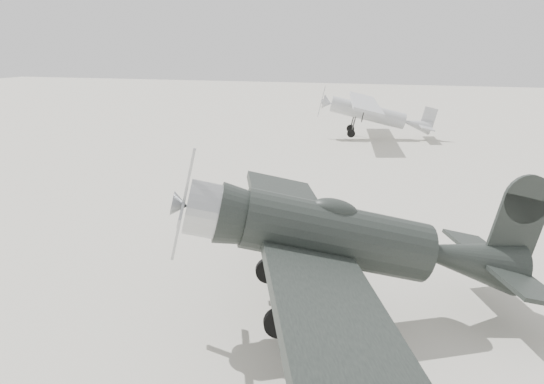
# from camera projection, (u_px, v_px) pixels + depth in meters

# --- Properties ---
(ground) EXTENTS (160.00, 160.00, 0.00)m
(ground) POSITION_uv_depth(u_px,v_px,m) (255.00, 269.00, 16.35)
(ground) COLOR #B0AB9C
(ground) RESTS_ON ground
(lowwing_monoplane) EXTENTS (9.33, 12.31, 4.05)m
(lowwing_monoplane) POSITION_uv_depth(u_px,v_px,m) (353.00, 240.00, 12.77)
(lowwing_monoplane) COLOR black
(lowwing_monoplane) RESTS_ON ground
(highwing_monoplane) EXTENTS (8.36, 11.71, 3.31)m
(highwing_monoplane) POSITION_uv_depth(u_px,v_px,m) (373.00, 110.00, 38.43)
(highwing_monoplane) COLOR #9FA2A4
(highwing_monoplane) RESTS_ON ground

